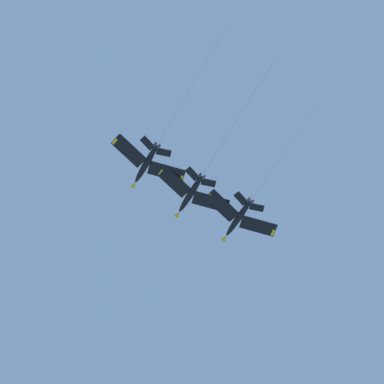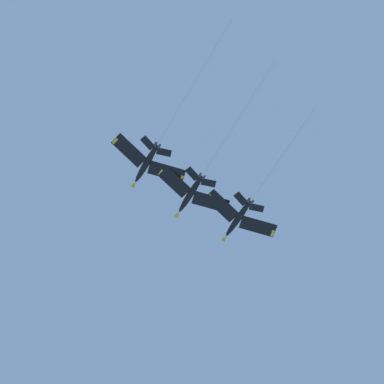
{
  "view_description": "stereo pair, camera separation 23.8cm",
  "coord_description": "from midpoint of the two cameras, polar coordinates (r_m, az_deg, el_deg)",
  "views": [
    {
      "loc": [
        -28.09,
        27.34,
        1.84
      ],
      "look_at": [
        -14.59,
        -10.88,
        179.13
      ],
      "focal_mm": 68.75,
      "sensor_mm": 36.0,
      "label": 1
    },
    {
      "loc": [
        -27.87,
        27.42,
        1.84
      ],
      "look_at": [
        -14.59,
        -10.88,
        179.13
      ],
      "focal_mm": 68.75,
      "sensor_mm": 36.0,
      "label": 2
    }
  ],
  "objects": [
    {
      "name": "jet_centre",
      "position": [
        178.49,
        1.18,
        1.95
      ],
      "size": [
        35.65,
        32.91,
        12.97
      ],
      "color": "black"
    },
    {
      "name": "jet_inner_right",
      "position": [
        181.62,
        4.36,
        -0.91
      ],
      "size": [
        32.11,
        29.66,
        11.75
      ],
      "color": "black"
    },
    {
      "name": "jet_inner_left",
      "position": [
        178.04,
        -2.64,
        3.84
      ],
      "size": [
        37.19,
        34.07,
        13.85
      ],
      "color": "black"
    }
  ]
}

